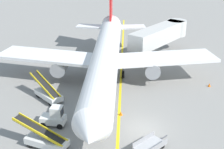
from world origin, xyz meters
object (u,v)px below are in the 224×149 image
(belt_loader_aft_hold, at_px, (45,139))
(baggage_tug_near_wing, at_px, (54,117))
(airliner, at_px, (106,57))
(baggage_cart_loaded, at_px, (150,145))
(jet_bridge, at_px, (163,34))
(safety_cone_nose_left, at_px, (121,113))
(belt_loader_forward_hold, at_px, (48,93))
(safety_cone_wingtip_left, at_px, (209,85))

(belt_loader_aft_hold, bearing_deg, baggage_tug_near_wing, 70.59)
(airliner, relative_size, baggage_cart_loaded, 9.21)
(jet_bridge, xyz_separation_m, safety_cone_nose_left, (-11.70, -15.63, -3.32))
(belt_loader_forward_hold, bearing_deg, belt_loader_aft_hold, -96.53)
(baggage_cart_loaded, xyz_separation_m, safety_cone_nose_left, (-0.66, 6.22, -0.25))
(airliner, relative_size, baggage_tug_near_wing, 12.61)
(airliner, distance_m, belt_loader_aft_hold, 14.77)
(baggage_tug_near_wing, bearing_deg, safety_cone_nose_left, 0.11)
(jet_bridge, distance_m, safety_cone_wingtip_left, 12.64)
(belt_loader_forward_hold, height_order, safety_cone_wingtip_left, belt_loader_forward_hold)
(jet_bridge, height_order, safety_cone_wingtip_left, jet_bridge)
(baggage_tug_near_wing, bearing_deg, belt_loader_aft_hold, -109.41)
(jet_bridge, bearing_deg, baggage_cart_loaded, -116.81)
(airliner, bearing_deg, belt_loader_aft_hold, -126.27)
(belt_loader_aft_hold, relative_size, safety_cone_wingtip_left, 10.66)
(baggage_cart_loaded, bearing_deg, baggage_tug_near_wing, 140.29)
(safety_cone_wingtip_left, bearing_deg, airliner, 157.58)
(safety_cone_nose_left, relative_size, safety_cone_wingtip_left, 1.00)
(baggage_tug_near_wing, bearing_deg, belt_loader_forward_hold, 91.24)
(safety_cone_nose_left, bearing_deg, safety_cone_wingtip_left, 15.32)
(belt_loader_forward_hold, xyz_separation_m, safety_cone_wingtip_left, (19.65, -2.19, -0.56))
(safety_cone_nose_left, bearing_deg, jet_bridge, 53.18)
(baggage_tug_near_wing, distance_m, baggage_cart_loaded, 9.73)
(baggage_tug_near_wing, relative_size, safety_cone_wingtip_left, 6.19)
(belt_loader_aft_hold, height_order, safety_cone_nose_left, belt_loader_aft_hold)
(baggage_tug_near_wing, relative_size, belt_loader_aft_hold, 0.58)
(baggage_tug_near_wing, bearing_deg, safety_cone_wingtip_left, 10.14)
(safety_cone_nose_left, distance_m, safety_cone_wingtip_left, 13.18)
(baggage_tug_near_wing, xyz_separation_m, baggage_cart_loaded, (7.48, -6.21, -0.46))
(jet_bridge, relative_size, baggage_cart_loaded, 3.22)
(jet_bridge, xyz_separation_m, baggage_cart_loaded, (-11.04, -21.85, -3.07))
(baggage_cart_loaded, distance_m, safety_cone_nose_left, 6.26)
(safety_cone_wingtip_left, bearing_deg, baggage_cart_loaded, -141.16)
(jet_bridge, relative_size, belt_loader_aft_hold, 2.56)
(airliner, xyz_separation_m, belt_loader_aft_hold, (-8.60, -11.72, -2.64))
(airliner, relative_size, jet_bridge, 2.86)
(airliner, height_order, safety_cone_nose_left, airliner)
(jet_bridge, bearing_deg, belt_loader_aft_hold, -136.15)
(safety_cone_nose_left, bearing_deg, belt_loader_aft_hold, -157.73)
(baggage_tug_near_wing, height_order, belt_loader_aft_hold, belt_loader_aft_hold)
(baggage_cart_loaded, bearing_deg, jet_bridge, 63.19)
(baggage_tug_near_wing, xyz_separation_m, belt_loader_aft_hold, (-1.14, -3.25, -0.15))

